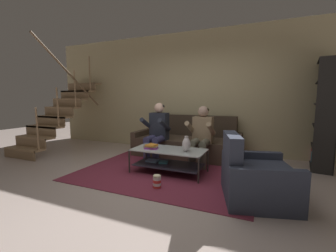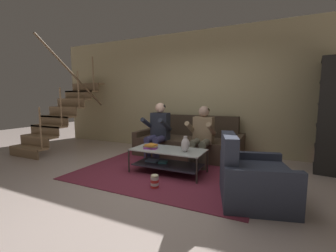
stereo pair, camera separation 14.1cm
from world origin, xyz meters
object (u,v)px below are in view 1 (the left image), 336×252
(bookshelf, at_px, (326,122))
(person_seated_right, at_px, (201,133))
(person_seated_left, at_px, (157,129))
(book_stack, at_px, (151,147))
(armchair, at_px, (255,178))
(couch, at_px, (187,143))
(coffee_table, at_px, (168,157))
(vase, at_px, (186,144))
(popcorn_tub, at_px, (157,181))

(bookshelf, bearing_deg, person_seated_right, -158.85)
(person_seated_left, bearing_deg, book_stack, -70.98)
(armchair, bearing_deg, couch, 130.12)
(person_seated_left, xyz_separation_m, coffee_table, (0.56, -0.69, -0.37))
(vase, relative_size, book_stack, 1.01)
(person_seated_right, bearing_deg, couch, 129.27)
(person_seated_left, relative_size, armchair, 1.08)
(bookshelf, bearing_deg, popcorn_tub, -137.79)
(person_seated_right, xyz_separation_m, bookshelf, (2.18, 0.84, 0.24))
(coffee_table, relative_size, vase, 4.85)
(book_stack, xyz_separation_m, armchair, (1.73, -0.44, -0.18))
(vase, bearing_deg, bookshelf, 35.14)
(book_stack, relative_size, bookshelf, 0.13)
(popcorn_tub, bearing_deg, person_seated_left, 116.09)
(couch, bearing_deg, armchair, -49.88)
(book_stack, bearing_deg, couch, 81.15)
(armchair, bearing_deg, coffee_table, 160.12)
(book_stack, bearing_deg, vase, 3.80)
(person_seated_left, distance_m, person_seated_right, 0.96)
(person_seated_left, distance_m, armchair, 2.37)
(couch, distance_m, person_seated_right, 0.83)
(person_seated_left, height_order, popcorn_tub, person_seated_left)
(vase, xyz_separation_m, armchair, (1.09, -0.48, -0.26))
(couch, relative_size, popcorn_tub, 11.32)
(coffee_table, distance_m, bookshelf, 3.06)
(popcorn_tub, bearing_deg, bookshelf, 42.21)
(couch, height_order, coffee_table, couch)
(coffee_table, relative_size, book_stack, 4.92)
(couch, bearing_deg, coffee_table, -86.67)
(person_seated_left, height_order, armchair, person_seated_left)
(person_seated_left, bearing_deg, armchair, -31.34)
(couch, bearing_deg, person_seated_left, -129.50)
(person_seated_left, distance_m, coffee_table, 0.96)
(couch, height_order, person_seated_right, person_seated_right)
(vase, relative_size, bookshelf, 0.13)
(book_stack, bearing_deg, person_seated_right, 48.17)
(couch, relative_size, bookshelf, 1.18)
(book_stack, bearing_deg, coffee_table, 16.37)
(coffee_table, bearing_deg, popcorn_tub, -79.67)
(book_stack, bearing_deg, bookshelf, 29.38)
(couch, xyz_separation_m, vase, (0.42, -1.32, 0.26))
(bookshelf, height_order, popcorn_tub, bookshelf)
(coffee_table, xyz_separation_m, popcorn_tub, (0.13, -0.70, -0.18))
(armchair, bearing_deg, vase, 156.30)
(couch, height_order, popcorn_tub, couch)
(person_seated_right, distance_m, bookshelf, 2.35)
(vase, relative_size, armchair, 0.24)
(person_seated_right, xyz_separation_m, coffee_table, (-0.41, -0.69, -0.35))
(person_seated_right, bearing_deg, bookshelf, 21.15)
(person_seated_right, bearing_deg, popcorn_tub, -101.37)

